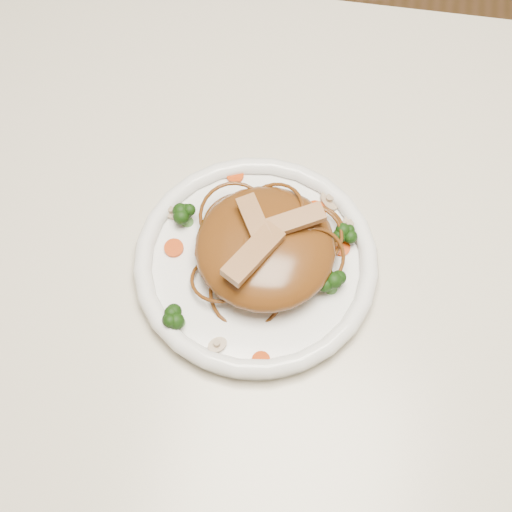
# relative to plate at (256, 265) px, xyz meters

# --- Properties ---
(ground) EXTENTS (4.00, 4.00, 0.00)m
(ground) POSITION_rel_plate_xyz_m (0.08, 0.01, -0.76)
(ground) COLOR brown
(ground) RESTS_ON ground
(table) EXTENTS (1.20, 0.80, 0.75)m
(table) POSITION_rel_plate_xyz_m (0.08, 0.01, -0.11)
(table) COLOR beige
(table) RESTS_ON ground
(plate) EXTENTS (0.27, 0.27, 0.02)m
(plate) POSITION_rel_plate_xyz_m (0.00, 0.00, 0.00)
(plate) COLOR white
(plate) RESTS_ON table
(noodle_mound) EXTENTS (0.16, 0.16, 0.05)m
(noodle_mound) POSITION_rel_plate_xyz_m (0.01, 0.00, 0.04)
(noodle_mound) COLOR #5A2B11
(noodle_mound) RESTS_ON plate
(chicken_a) EXTENTS (0.06, 0.05, 0.01)m
(chicken_a) POSITION_rel_plate_xyz_m (0.04, 0.02, 0.07)
(chicken_a) COLOR #A97550
(chicken_a) RESTS_ON noodle_mound
(chicken_b) EXTENTS (0.05, 0.06, 0.01)m
(chicken_b) POSITION_rel_plate_xyz_m (-0.00, 0.01, 0.07)
(chicken_b) COLOR #A97550
(chicken_b) RESTS_ON noodle_mound
(chicken_c) EXTENTS (0.06, 0.08, 0.01)m
(chicken_c) POSITION_rel_plate_xyz_m (0.00, -0.02, 0.07)
(chicken_c) COLOR #A97550
(chicken_c) RESTS_ON noodle_mound
(broccoli_0) EXTENTS (0.03, 0.03, 0.03)m
(broccoli_0) POSITION_rel_plate_xyz_m (0.09, 0.04, 0.02)
(broccoli_0) COLOR #14350B
(broccoli_0) RESTS_ON plate
(broccoli_1) EXTENTS (0.02, 0.02, 0.03)m
(broccoli_1) POSITION_rel_plate_xyz_m (-0.08, 0.04, 0.02)
(broccoli_1) COLOR #14350B
(broccoli_1) RESTS_ON plate
(broccoli_2) EXTENTS (0.03, 0.03, 0.03)m
(broccoli_2) POSITION_rel_plate_xyz_m (-0.07, -0.08, 0.02)
(broccoli_2) COLOR #14350B
(broccoli_2) RESTS_ON plate
(broccoli_3) EXTENTS (0.03, 0.03, 0.03)m
(broccoli_3) POSITION_rel_plate_xyz_m (0.08, -0.02, 0.02)
(broccoli_3) COLOR #14350B
(broccoli_3) RESTS_ON plate
(carrot_0) EXTENTS (0.03, 0.03, 0.00)m
(carrot_0) POSITION_rel_plate_xyz_m (0.06, 0.07, 0.01)
(carrot_0) COLOR #BA3A06
(carrot_0) RESTS_ON plate
(carrot_1) EXTENTS (0.03, 0.03, 0.00)m
(carrot_1) POSITION_rel_plate_xyz_m (-0.09, 0.00, 0.01)
(carrot_1) COLOR #BA3A06
(carrot_1) RESTS_ON plate
(carrot_2) EXTENTS (0.02, 0.02, 0.00)m
(carrot_2) POSITION_rel_plate_xyz_m (0.09, 0.03, 0.01)
(carrot_2) COLOR #BA3A06
(carrot_2) RESTS_ON plate
(carrot_3) EXTENTS (0.02, 0.02, 0.00)m
(carrot_3) POSITION_rel_plate_xyz_m (-0.04, 0.10, 0.01)
(carrot_3) COLOR #BA3A06
(carrot_3) RESTS_ON plate
(carrot_4) EXTENTS (0.02, 0.02, 0.00)m
(carrot_4) POSITION_rel_plate_xyz_m (0.02, -0.11, 0.01)
(carrot_4) COLOR #BA3A06
(carrot_4) RESTS_ON plate
(mushroom_0) EXTENTS (0.03, 0.03, 0.01)m
(mushroom_0) POSITION_rel_plate_xyz_m (-0.02, -0.10, 0.01)
(mushroom_0) COLOR #BAAB8B
(mushroom_0) RESTS_ON plate
(mushroom_1) EXTENTS (0.03, 0.03, 0.01)m
(mushroom_1) POSITION_rel_plate_xyz_m (0.09, 0.06, 0.01)
(mushroom_1) COLOR #BAAB8B
(mushroom_1) RESTS_ON plate
(mushroom_2) EXTENTS (0.03, 0.03, 0.01)m
(mushroom_2) POSITION_rel_plate_xyz_m (-0.10, 0.04, 0.01)
(mushroom_2) COLOR #BAAB8B
(mushroom_2) RESTS_ON plate
(mushroom_3) EXTENTS (0.04, 0.04, 0.01)m
(mushroom_3) POSITION_rel_plate_xyz_m (0.07, 0.09, 0.01)
(mushroom_3) COLOR #BAAB8B
(mushroom_3) RESTS_ON plate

